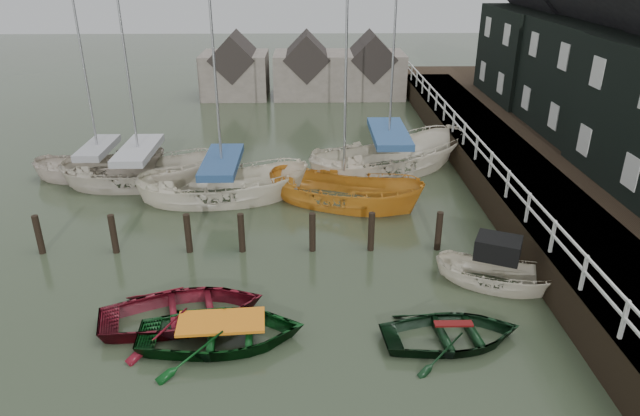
{
  "coord_description": "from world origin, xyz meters",
  "views": [
    {
      "loc": [
        1.11,
        -14.25,
        9.37
      ],
      "look_at": [
        1.47,
        3.44,
        1.4
      ],
      "focal_mm": 32.0,
      "sensor_mm": 36.0,
      "label": 1
    }
  ],
  "objects_px": {
    "rowboat_green": "(223,342)",
    "rowboat_dkgreen": "(451,342)",
    "sailboat_b": "(224,197)",
    "sailboat_e": "(102,175)",
    "sailboat_a": "(143,183)",
    "motorboat": "(495,282)",
    "sailboat_d": "(387,170)",
    "sailboat_c": "(343,203)",
    "rowboat_red": "(185,321)"
  },
  "relations": [
    {
      "from": "rowboat_red",
      "to": "sailboat_a",
      "type": "bearing_deg",
      "value": 5.21
    },
    {
      "from": "rowboat_dkgreen",
      "to": "motorboat",
      "type": "bearing_deg",
      "value": -41.98
    },
    {
      "from": "sailboat_b",
      "to": "rowboat_red",
      "type": "bearing_deg",
      "value": 174.34
    },
    {
      "from": "sailboat_b",
      "to": "sailboat_e",
      "type": "distance_m",
      "value": 6.54
    },
    {
      "from": "sailboat_a",
      "to": "sailboat_e",
      "type": "relative_size",
      "value": 1.21
    },
    {
      "from": "rowboat_dkgreen",
      "to": "sailboat_c",
      "type": "distance_m",
      "value": 9.41
    },
    {
      "from": "sailboat_b",
      "to": "sailboat_c",
      "type": "xyz_separation_m",
      "value": [
        4.93,
        -0.55,
        -0.05
      ]
    },
    {
      "from": "sailboat_a",
      "to": "sailboat_b",
      "type": "relative_size",
      "value": 0.94
    },
    {
      "from": "sailboat_a",
      "to": "sailboat_d",
      "type": "bearing_deg",
      "value": -85.04
    },
    {
      "from": "rowboat_dkgreen",
      "to": "motorboat",
      "type": "height_order",
      "value": "motorboat"
    },
    {
      "from": "rowboat_green",
      "to": "rowboat_dkgreen",
      "type": "xyz_separation_m",
      "value": [
        6.02,
        -0.1,
        0.0
      ]
    },
    {
      "from": "rowboat_green",
      "to": "sailboat_b",
      "type": "relative_size",
      "value": 0.38
    },
    {
      "from": "rowboat_red",
      "to": "sailboat_c",
      "type": "xyz_separation_m",
      "value": [
        4.89,
        8.05,
        0.01
      ]
    },
    {
      "from": "rowboat_red",
      "to": "sailboat_d",
      "type": "height_order",
      "value": "sailboat_d"
    },
    {
      "from": "rowboat_red",
      "to": "rowboat_green",
      "type": "distance_m",
      "value": 1.54
    },
    {
      "from": "sailboat_c",
      "to": "sailboat_d",
      "type": "bearing_deg",
      "value": -9.07
    },
    {
      "from": "motorboat",
      "to": "sailboat_a",
      "type": "height_order",
      "value": "sailboat_a"
    },
    {
      "from": "sailboat_b",
      "to": "sailboat_e",
      "type": "bearing_deg",
      "value": 59.34
    },
    {
      "from": "sailboat_d",
      "to": "rowboat_dkgreen",
      "type": "bearing_deg",
      "value": 156.33
    },
    {
      "from": "rowboat_red",
      "to": "sailboat_a",
      "type": "distance_m",
      "value": 10.95
    },
    {
      "from": "motorboat",
      "to": "sailboat_d",
      "type": "distance_m",
      "value": 10.25
    },
    {
      "from": "sailboat_b",
      "to": "sailboat_e",
      "type": "relative_size",
      "value": 1.28
    },
    {
      "from": "sailboat_d",
      "to": "rowboat_red",
      "type": "bearing_deg",
      "value": 124.65
    },
    {
      "from": "rowboat_red",
      "to": "motorboat",
      "type": "xyz_separation_m",
      "value": [
        9.19,
        1.67,
        0.12
      ]
    },
    {
      "from": "rowboat_green",
      "to": "sailboat_c",
      "type": "distance_m",
      "value": 9.75
    },
    {
      "from": "rowboat_green",
      "to": "sailboat_a",
      "type": "bearing_deg",
      "value": 19.98
    },
    {
      "from": "sailboat_a",
      "to": "sailboat_c",
      "type": "distance_m",
      "value": 9.01
    },
    {
      "from": "rowboat_green",
      "to": "sailboat_d",
      "type": "height_order",
      "value": "sailboat_d"
    },
    {
      "from": "sailboat_c",
      "to": "sailboat_e",
      "type": "xyz_separation_m",
      "value": [
        -10.87,
        3.29,
        0.05
      ]
    },
    {
      "from": "sailboat_b",
      "to": "sailboat_a",
      "type": "bearing_deg",
      "value": 60.6
    },
    {
      "from": "rowboat_green",
      "to": "motorboat",
      "type": "height_order",
      "value": "motorboat"
    },
    {
      "from": "sailboat_a",
      "to": "motorboat",
      "type": "bearing_deg",
      "value": -125.95
    },
    {
      "from": "sailboat_a",
      "to": "sailboat_e",
      "type": "xyz_separation_m",
      "value": [
        -2.14,
        1.09,
        0.0
      ]
    },
    {
      "from": "rowboat_red",
      "to": "sailboat_e",
      "type": "distance_m",
      "value": 12.82
    },
    {
      "from": "rowboat_red",
      "to": "rowboat_dkgreen",
      "type": "distance_m",
      "value": 7.29
    },
    {
      "from": "motorboat",
      "to": "sailboat_d",
      "type": "bearing_deg",
      "value": 36.1
    },
    {
      "from": "rowboat_green",
      "to": "sailboat_c",
      "type": "xyz_separation_m",
      "value": [
        3.7,
        9.02,
        0.01
      ]
    },
    {
      "from": "sailboat_c",
      "to": "sailboat_a",
      "type": "bearing_deg",
      "value": 98.53
    },
    {
      "from": "sailboat_a",
      "to": "rowboat_red",
      "type": "bearing_deg",
      "value": -162.03
    },
    {
      "from": "motorboat",
      "to": "sailboat_a",
      "type": "distance_m",
      "value": 15.61
    },
    {
      "from": "sailboat_a",
      "to": "sailboat_e",
      "type": "bearing_deg",
      "value": 60.51
    },
    {
      "from": "rowboat_red",
      "to": "rowboat_dkgreen",
      "type": "relative_size",
      "value": 1.2
    },
    {
      "from": "rowboat_dkgreen",
      "to": "sailboat_a",
      "type": "height_order",
      "value": "sailboat_a"
    },
    {
      "from": "motorboat",
      "to": "sailboat_e",
      "type": "bearing_deg",
      "value": 82.12
    },
    {
      "from": "motorboat",
      "to": "sailboat_c",
      "type": "relative_size",
      "value": 0.36
    },
    {
      "from": "sailboat_b",
      "to": "sailboat_d",
      "type": "xyz_separation_m",
      "value": [
        7.2,
        3.11,
        -0.0
      ]
    },
    {
      "from": "sailboat_e",
      "to": "sailboat_b",
      "type": "bearing_deg",
      "value": -122.13
    },
    {
      "from": "rowboat_dkgreen",
      "to": "sailboat_b",
      "type": "xyz_separation_m",
      "value": [
        -7.25,
        9.68,
        0.06
      ]
    },
    {
      "from": "sailboat_e",
      "to": "sailboat_a",
      "type": "bearing_deg",
      "value": -124.31
    },
    {
      "from": "sailboat_e",
      "to": "rowboat_green",
      "type": "bearing_deg",
      "value": -157.17
    }
  ]
}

